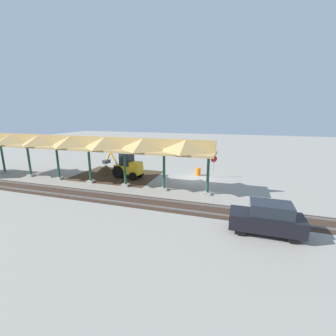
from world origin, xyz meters
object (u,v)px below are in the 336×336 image
object	(u,v)px
stop_sign	(214,162)
distant_parked_car	(267,218)
backhoe	(127,167)
traffic_barrel	(198,172)

from	to	relation	value
stop_sign	distant_parked_car	xyz separation A→B (m)	(-4.45, 11.65, -0.85)
backhoe	traffic_barrel	distance (m)	8.27
distant_parked_car	stop_sign	bearing A→B (deg)	-69.08
stop_sign	traffic_barrel	bearing A→B (deg)	-10.11
distant_parked_car	traffic_barrel	world-z (taller)	distant_parked_car
traffic_barrel	stop_sign	bearing A→B (deg)	169.89
stop_sign	traffic_barrel	distance (m)	2.29
stop_sign	backhoe	world-z (taller)	backhoe
stop_sign	traffic_barrel	world-z (taller)	stop_sign
distant_parked_car	traffic_barrel	size ratio (longest dim) A/B	4.68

